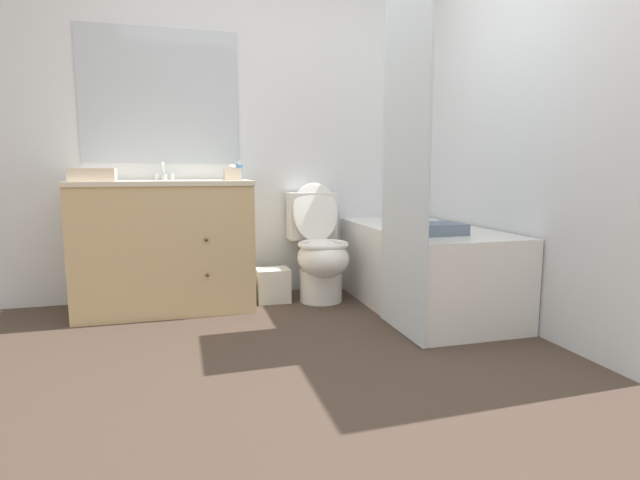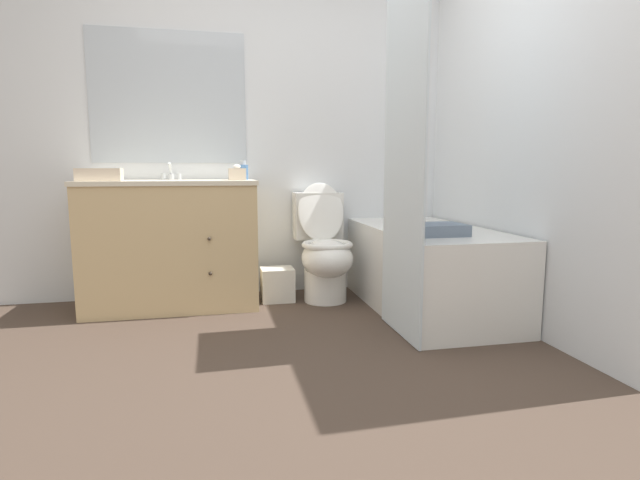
# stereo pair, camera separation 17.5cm
# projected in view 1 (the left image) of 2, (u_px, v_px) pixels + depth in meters

# --- Properties ---
(ground_plane) EXTENTS (14.00, 14.00, 0.00)m
(ground_plane) POSITION_uv_depth(u_px,v_px,m) (327.00, 373.00, 2.35)
(ground_plane) COLOR #47382D
(wall_back) EXTENTS (8.00, 0.06, 2.50)m
(wall_back) POSITION_uv_depth(u_px,v_px,m) (264.00, 129.00, 3.76)
(wall_back) COLOR silver
(wall_back) RESTS_ON ground_plane
(wall_right) EXTENTS (0.05, 2.64, 2.50)m
(wall_right) POSITION_uv_depth(u_px,v_px,m) (487.00, 124.00, 3.32)
(wall_right) COLOR silver
(wall_right) RESTS_ON ground_plane
(vanity_cabinet) EXTENTS (1.16, 0.60, 0.88)m
(vanity_cabinet) POSITION_uv_depth(u_px,v_px,m) (166.00, 244.00, 3.39)
(vanity_cabinet) COLOR tan
(vanity_cabinet) RESTS_ON ground_plane
(sink_faucet) EXTENTS (0.14, 0.12, 0.12)m
(sink_faucet) POSITION_uv_depth(u_px,v_px,m) (164.00, 175.00, 3.50)
(sink_faucet) COLOR silver
(sink_faucet) RESTS_ON vanity_cabinet
(toilet) EXTENTS (0.36, 0.65, 0.86)m
(toilet) POSITION_uv_depth(u_px,v_px,m) (320.00, 252.00, 3.63)
(toilet) COLOR white
(toilet) RESTS_ON ground_plane
(bathtub) EXTENTS (0.72, 1.47, 0.56)m
(bathtub) POSITION_uv_depth(u_px,v_px,m) (423.00, 267.00, 3.43)
(bathtub) COLOR white
(bathtub) RESTS_ON ground_plane
(shower_curtain) EXTENTS (0.01, 0.59, 1.99)m
(shower_curtain) POSITION_uv_depth(u_px,v_px,m) (405.00, 161.00, 2.80)
(shower_curtain) COLOR silver
(shower_curtain) RESTS_ON ground_plane
(wastebasket) EXTENTS (0.24, 0.20, 0.24)m
(wastebasket) POSITION_uv_depth(u_px,v_px,m) (273.00, 285.00, 3.62)
(wastebasket) COLOR silver
(wastebasket) RESTS_ON ground_plane
(tissue_box) EXTENTS (0.11, 0.14, 0.11)m
(tissue_box) POSITION_uv_depth(u_px,v_px,m) (232.00, 174.00, 3.41)
(tissue_box) COLOR beige
(tissue_box) RESTS_ON vanity_cabinet
(soap_dispenser) EXTENTS (0.07, 0.07, 0.13)m
(soap_dispenser) POSITION_uv_depth(u_px,v_px,m) (238.00, 172.00, 3.51)
(soap_dispenser) COLOR #4C7AB2
(soap_dispenser) RESTS_ON vanity_cabinet
(hand_towel_folded) EXTENTS (0.27, 0.13, 0.08)m
(hand_towel_folded) POSITION_uv_depth(u_px,v_px,m) (92.00, 175.00, 3.05)
(hand_towel_folded) COLOR beige
(hand_towel_folded) RESTS_ON vanity_cabinet
(bath_towel_folded) EXTENTS (0.35, 0.25, 0.07)m
(bath_towel_folded) POSITION_uv_depth(u_px,v_px,m) (434.00, 229.00, 3.01)
(bath_towel_folded) COLOR slate
(bath_towel_folded) RESTS_ON bathtub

